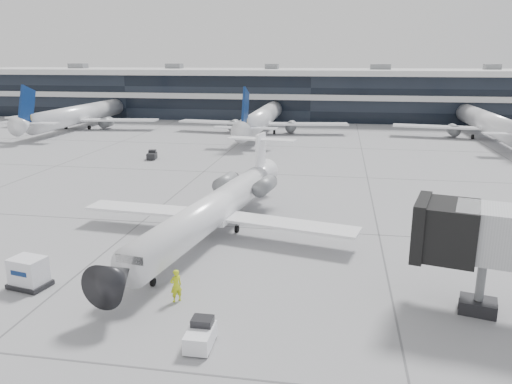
% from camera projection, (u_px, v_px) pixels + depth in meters
% --- Properties ---
extents(ground, '(220.00, 220.00, 0.00)m').
position_uv_depth(ground, '(256.00, 228.00, 41.51)').
color(ground, gray).
rests_on(ground, ground).
extents(terminal, '(170.00, 22.00, 10.00)m').
position_uv_depth(terminal, '(313.00, 96.00, 118.29)').
color(terminal, black).
rests_on(terminal, ground).
extents(bg_jet_left, '(32.00, 40.00, 9.60)m').
position_uv_depth(bg_jet_left, '(83.00, 128.00, 101.12)').
color(bg_jet_left, white).
rests_on(bg_jet_left, ground).
extents(bg_jet_center, '(32.00, 40.00, 9.60)m').
position_uv_depth(bg_jet_center, '(263.00, 132.00, 95.17)').
color(bg_jet_center, white).
rests_on(bg_jet_center, ground).
extents(bg_jet_right, '(32.00, 40.00, 9.60)m').
position_uv_depth(bg_jet_right, '(484.00, 138.00, 88.73)').
color(bg_jet_right, white).
rests_on(bg_jet_right, ground).
extents(regional_jet, '(22.76, 28.38, 6.57)m').
position_uv_depth(regional_jet, '(215.00, 208.00, 39.36)').
color(regional_jet, white).
rests_on(regional_jet, ground).
extents(ramp_worker, '(0.85, 0.84, 1.98)m').
position_uv_depth(ramp_worker, '(176.00, 286.00, 28.79)').
color(ramp_worker, '#C9DF17').
rests_on(ramp_worker, ground).
extents(baggage_tug, '(1.23, 2.08, 1.32)m').
position_uv_depth(baggage_tug, '(201.00, 335.00, 24.38)').
color(baggage_tug, white).
rests_on(baggage_tug, ground).
extents(cargo_uld, '(2.59, 2.11, 1.88)m').
position_uv_depth(cargo_uld, '(29.00, 273.00, 30.60)').
color(cargo_uld, black).
rests_on(cargo_uld, ground).
extents(traffic_cone, '(0.34, 0.34, 0.49)m').
position_uv_depth(traffic_cone, '(222.00, 180.00, 57.03)').
color(traffic_cone, red).
rests_on(traffic_cone, ground).
extents(far_tug, '(1.46, 2.13, 1.25)m').
position_uv_depth(far_tug, '(152.00, 155.00, 69.74)').
color(far_tug, black).
rests_on(far_tug, ground).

